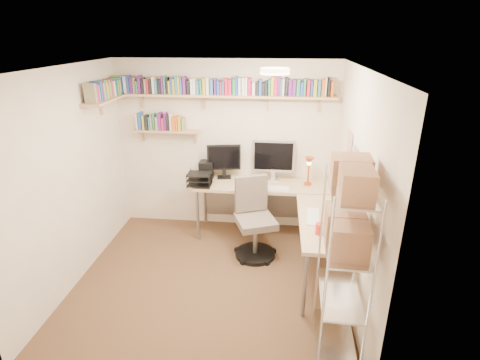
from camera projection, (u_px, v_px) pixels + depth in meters
name	position (u px, v px, depth m)	size (l,w,h in m)	color
ground	(210.00, 280.00, 4.59)	(3.20, 3.20, 0.00)	#4C2F20
room_shell	(207.00, 160.00, 4.02)	(3.24, 3.04, 2.52)	#F4E1C6
wall_shelves	(193.00, 96.00, 5.08)	(3.12, 1.09, 0.79)	tan
corner_desk	(272.00, 191.00, 5.10)	(2.17, 2.12, 1.41)	tan
office_chair	(254.00, 224.00, 4.98)	(0.62, 0.62, 1.08)	black
wire_rack	(348.00, 221.00, 3.09)	(0.40, 0.77, 1.90)	silver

